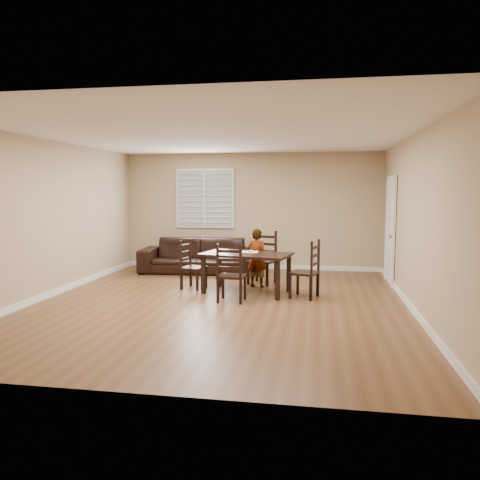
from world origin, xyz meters
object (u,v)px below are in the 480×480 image
Objects in this scene: chair_near at (265,259)px; sofa at (199,256)px; child at (257,258)px; chair_far at (230,276)px; chair_right at (311,272)px; donut at (251,251)px; chair_left at (189,266)px; dining_table at (247,258)px.

sofa is (-1.60, 0.98, -0.10)m from chair_near.
chair_near is 0.93× the size of child.
chair_right is at bearing -154.49° from chair_far.
chair_far is 1.03m from donut.
chair_right reaches higher than sofa.
child is (0.26, 1.35, 0.11)m from chair_far.
donut is (1.19, -0.08, 0.33)m from chair_left.
chair_left is (-1.36, -0.72, -0.06)m from chair_near.
child is at bearing -46.77° from sofa.
child reaches higher than sofa.
chair_far is (-0.15, -0.80, -0.19)m from dining_table.
child is 0.43× the size of sofa.
sofa is (-1.44, 1.78, -0.36)m from donut.
chair_near reaches higher than sofa.
chair_near reaches higher than dining_table.
donut is at bearing 83.66° from dining_table.
chair_near reaches higher than chair_right.
sofa is (-0.24, 1.70, -0.04)m from chair_left.
chair_near is 1.53m from chair_right.
donut is at bearing -82.70° from chair_near.
sofa is (-2.53, 2.19, -0.08)m from chair_right.
chair_near is at bearing 78.46° from donut.
chair_far is 0.88× the size of child.
chair_far is at bearing -122.93° from chair_left.
chair_left is 1.72m from sofa.
dining_table is 1.19m from chair_right.
sofa is at bearing -63.33° from chair_far.
chair_far is 1.41m from chair_right.
sofa is at bearing -28.07° from child.
dining_table is 1.68× the size of chair_right.
chair_near reaches higher than chair_far.
chair_far is at bearing 93.93° from child.
chair_far reaches higher than donut.
chair_near is at bearing -88.93° from child.
dining_table is at bearing -88.40° from chair_left.
chair_right is 1.21m from donut.
sofa is at bearing 137.30° from dining_table.
chair_far is at bearing -50.13° from chair_right.
sofa is at bearing 21.76° from chair_left.
chair_left is (-0.99, 1.05, -0.03)m from chair_far.
dining_table is 0.56m from child.
sofa is at bearing 167.47° from chair_near.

